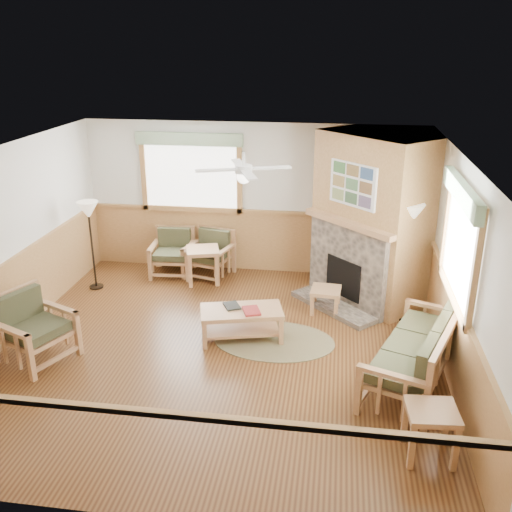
# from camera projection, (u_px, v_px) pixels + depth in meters

# --- Properties ---
(floor) EXTENTS (6.00, 6.00, 0.01)m
(floor) POSITION_uv_depth(u_px,v_px,m) (220.00, 350.00, 7.88)
(floor) COLOR #563218
(floor) RESTS_ON ground
(ceiling) EXTENTS (6.00, 6.00, 0.01)m
(ceiling) POSITION_uv_depth(u_px,v_px,m) (215.00, 156.00, 6.91)
(ceiling) COLOR white
(ceiling) RESTS_ON floor
(wall_back) EXTENTS (6.00, 0.02, 2.70)m
(wall_back) POSITION_uv_depth(u_px,v_px,m) (253.00, 199.00, 10.17)
(wall_back) COLOR white
(wall_back) RESTS_ON floor
(wall_front) EXTENTS (6.00, 0.02, 2.70)m
(wall_front) POSITION_uv_depth(u_px,v_px,m) (141.00, 392.00, 4.62)
(wall_front) COLOR white
(wall_front) RESTS_ON floor
(wall_left) EXTENTS (0.02, 6.00, 2.70)m
(wall_left) POSITION_uv_depth(u_px,v_px,m) (3.00, 248.00, 7.80)
(wall_left) COLOR white
(wall_left) RESTS_ON floor
(wall_right) EXTENTS (0.02, 6.00, 2.70)m
(wall_right) POSITION_uv_depth(u_px,v_px,m) (457.00, 272.00, 6.99)
(wall_right) COLOR white
(wall_right) RESTS_ON floor
(wainscot) EXTENTS (6.00, 6.00, 1.10)m
(wainscot) POSITION_uv_depth(u_px,v_px,m) (219.00, 314.00, 7.68)
(wainscot) COLOR #A87844
(wainscot) RESTS_ON floor
(fireplace) EXTENTS (3.11, 3.11, 2.70)m
(fireplace) POSITION_uv_depth(u_px,v_px,m) (371.00, 219.00, 9.01)
(fireplace) COLOR #A87844
(fireplace) RESTS_ON floor
(window_back) EXTENTS (1.90, 0.16, 1.50)m
(window_back) POSITION_uv_depth(u_px,v_px,m) (189.00, 131.00, 9.86)
(window_back) COLOR white
(window_back) RESTS_ON wall_back
(window_right) EXTENTS (0.16, 1.90, 1.50)m
(window_right) POSITION_uv_depth(u_px,v_px,m) (470.00, 181.00, 6.39)
(window_right) COLOR white
(window_right) RESTS_ON wall_right
(ceiling_fan) EXTENTS (1.59, 1.59, 0.36)m
(ceiling_fan) POSITION_uv_depth(u_px,v_px,m) (244.00, 155.00, 7.16)
(ceiling_fan) COLOR white
(ceiling_fan) RESTS_ON ceiling
(sofa) EXTENTS (2.18, 1.50, 0.93)m
(sofa) POSITION_uv_depth(u_px,v_px,m) (416.00, 349.00, 7.00)
(sofa) COLOR #AE7C51
(sofa) RESTS_ON floor
(armchair_back_left) EXTENTS (0.77, 0.77, 0.82)m
(armchair_back_left) POSITION_uv_depth(u_px,v_px,m) (172.00, 253.00, 10.28)
(armchair_back_left) COLOR #AE7C51
(armchair_back_left) RESTS_ON floor
(armchair_back_right) EXTENTS (0.90, 0.90, 0.82)m
(armchair_back_right) POSITION_uv_depth(u_px,v_px,m) (209.00, 255.00, 10.19)
(armchair_back_right) COLOR #AE7C51
(armchair_back_right) RESTS_ON floor
(armchair_left) EXTENTS (1.09, 1.09, 0.93)m
(armchair_left) POSITION_uv_depth(u_px,v_px,m) (34.00, 328.00, 7.50)
(armchair_left) COLOR #AE7C51
(armchair_left) RESTS_ON floor
(coffee_table) EXTENTS (1.26, 0.85, 0.46)m
(coffee_table) POSITION_uv_depth(u_px,v_px,m) (242.00, 324.00, 8.11)
(coffee_table) COLOR #AE7C51
(coffee_table) RESTS_ON floor
(end_table_chairs) EXTENTS (0.68, 0.66, 0.62)m
(end_table_chairs) POSITION_uv_depth(u_px,v_px,m) (203.00, 265.00, 9.99)
(end_table_chairs) COLOR #AE7C51
(end_table_chairs) RESTS_ON floor
(end_table_sofa) EXTENTS (0.54, 0.52, 0.57)m
(end_table_sofa) POSITION_uv_depth(u_px,v_px,m) (430.00, 433.00, 5.79)
(end_table_sofa) COLOR #AE7C51
(end_table_sofa) RESTS_ON floor
(footstool) EXTENTS (0.48, 0.48, 0.39)m
(footstool) POSITION_uv_depth(u_px,v_px,m) (325.00, 300.00, 8.92)
(footstool) COLOR #AE7C51
(footstool) RESTS_ON floor
(braided_rug) EXTENTS (2.02, 2.02, 0.01)m
(braided_rug) POSITION_uv_depth(u_px,v_px,m) (274.00, 341.00, 8.10)
(braided_rug) COLOR brown
(braided_rug) RESTS_ON floor
(floor_lamp_left) EXTENTS (0.37, 0.37, 1.54)m
(floor_lamp_left) POSITION_uv_depth(u_px,v_px,m) (92.00, 245.00, 9.58)
(floor_lamp_left) COLOR black
(floor_lamp_left) RESTS_ON floor
(floor_lamp_right) EXTENTS (0.44, 0.44, 1.82)m
(floor_lamp_right) POSITION_uv_depth(u_px,v_px,m) (405.00, 262.00, 8.50)
(floor_lamp_right) COLOR black
(floor_lamp_right) RESTS_ON floor
(book_red) EXTENTS (0.31, 0.36, 0.03)m
(book_red) POSITION_uv_depth(u_px,v_px,m) (251.00, 310.00, 7.95)
(book_red) COLOR maroon
(book_red) RESTS_ON coffee_table
(book_dark) EXTENTS (0.30, 0.33, 0.03)m
(book_dark) POSITION_uv_depth(u_px,v_px,m) (232.00, 305.00, 8.10)
(book_dark) COLOR black
(book_dark) RESTS_ON coffee_table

